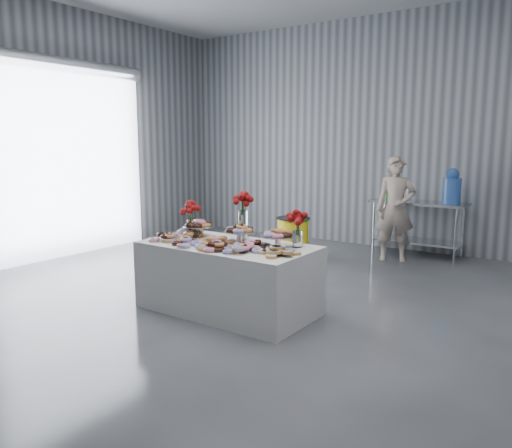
% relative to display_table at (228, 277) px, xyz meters
% --- Properties ---
extents(ground, '(9.00, 9.00, 0.00)m').
position_rel_display_table_xyz_m(ground, '(0.08, -0.21, -0.38)').
color(ground, '#36393E').
rests_on(ground, ground).
extents(room_walls, '(8.04, 9.04, 4.02)m').
position_rel_display_table_xyz_m(room_walls, '(-0.20, -0.14, 2.26)').
color(room_walls, gray).
rests_on(room_walls, ground).
extents(display_table, '(1.91, 1.02, 0.75)m').
position_rel_display_table_xyz_m(display_table, '(0.00, 0.00, 0.00)').
color(display_table, white).
rests_on(display_table, ground).
extents(prep_table, '(1.50, 0.60, 0.90)m').
position_rel_display_table_xyz_m(prep_table, '(0.92, 3.89, 0.24)').
color(prep_table, silver).
rests_on(prep_table, ground).
extents(donut_mounds, '(1.81, 0.82, 0.09)m').
position_rel_display_table_xyz_m(donut_mounds, '(0.00, -0.05, 0.42)').
color(donut_mounds, '#C07446').
rests_on(donut_mounds, display_table).
extents(cake_stand_left, '(0.36, 0.36, 0.17)m').
position_rel_display_table_xyz_m(cake_stand_left, '(-0.55, 0.16, 0.52)').
color(cake_stand_left, silver).
rests_on(cake_stand_left, display_table).
extents(cake_stand_mid, '(0.36, 0.36, 0.17)m').
position_rel_display_table_xyz_m(cake_stand_mid, '(0.05, 0.15, 0.52)').
color(cake_stand_mid, silver).
rests_on(cake_stand_mid, display_table).
extents(cake_stand_right, '(0.36, 0.36, 0.17)m').
position_rel_display_table_xyz_m(cake_stand_right, '(0.55, 0.14, 0.52)').
color(cake_stand_right, silver).
rests_on(cake_stand_right, display_table).
extents(danish_pile, '(0.48, 0.48, 0.11)m').
position_rel_display_table_xyz_m(danish_pile, '(0.75, -0.16, 0.43)').
color(danish_pile, white).
rests_on(danish_pile, display_table).
extents(bouquet_left, '(0.26, 0.26, 0.42)m').
position_rel_display_table_xyz_m(bouquet_left, '(-0.75, 0.26, 0.67)').
color(bouquet_left, white).
rests_on(bouquet_left, display_table).
extents(bouquet_right, '(0.26, 0.26, 0.42)m').
position_rel_display_table_xyz_m(bouquet_right, '(0.70, 0.29, 0.67)').
color(bouquet_right, white).
rests_on(bouquet_right, display_table).
extents(bouquet_center, '(0.26, 0.26, 0.57)m').
position_rel_display_table_xyz_m(bouquet_center, '(-0.05, 0.35, 0.75)').
color(bouquet_center, silver).
rests_on(bouquet_center, display_table).
extents(water_jug, '(0.28, 0.28, 0.55)m').
position_rel_display_table_xyz_m(water_jug, '(1.42, 3.89, 0.77)').
color(water_jug, '#3E74D5').
rests_on(water_jug, prep_table).
extents(drink_bottles, '(0.54, 0.08, 0.27)m').
position_rel_display_table_xyz_m(drink_bottles, '(0.60, 3.79, 0.66)').
color(drink_bottles, '#268C33').
rests_on(drink_bottles, prep_table).
extents(person, '(0.70, 0.59, 1.64)m').
position_rel_display_table_xyz_m(person, '(0.71, 3.37, 0.44)').
color(person, '#CC8C93').
rests_on(person, ground).
extents(trash_barrel, '(0.53, 0.53, 0.68)m').
position_rel_display_table_xyz_m(trash_barrel, '(-0.61, 2.48, -0.03)').
color(trash_barrel, yellow).
rests_on(trash_barrel, ground).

